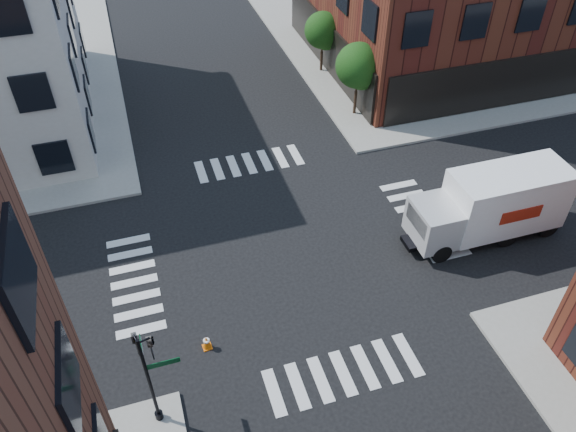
% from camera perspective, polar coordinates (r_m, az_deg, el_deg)
% --- Properties ---
extents(ground, '(120.00, 120.00, 0.00)m').
position_cam_1_polar(ground, '(26.09, -0.08, -3.28)').
color(ground, black).
rests_on(ground, ground).
extents(sidewalk_ne, '(30.00, 30.00, 0.15)m').
position_cam_1_polar(sidewalk_ne, '(50.36, 16.64, 18.51)').
color(sidewalk_ne, gray).
rests_on(sidewalk_ne, ground).
extents(tree_near, '(2.69, 2.69, 4.49)m').
position_cam_1_polar(tree_near, '(34.18, 7.25, 14.71)').
color(tree_near, black).
rests_on(tree_near, ground).
extents(tree_far, '(2.43, 2.43, 4.07)m').
position_cam_1_polar(tree_far, '(39.31, 3.63, 18.15)').
color(tree_far, black).
rests_on(tree_far, ground).
extents(signal_pole, '(1.29, 1.24, 4.60)m').
position_cam_1_polar(signal_pole, '(19.04, -13.96, -14.90)').
color(signal_pole, black).
rests_on(signal_pole, ground).
extents(box_truck, '(7.61, 2.43, 3.43)m').
position_cam_1_polar(box_truck, '(27.30, 20.06, 1.11)').
color(box_truck, white).
rests_on(box_truck, ground).
extents(traffic_cone, '(0.39, 0.39, 0.66)m').
position_cam_1_polar(traffic_cone, '(22.47, -8.28, -12.58)').
color(traffic_cone, orange).
rests_on(traffic_cone, ground).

